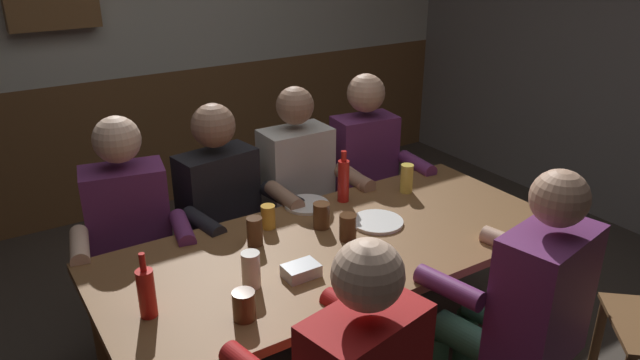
% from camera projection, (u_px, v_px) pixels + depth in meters
% --- Properties ---
extents(ground_plane, '(6.31, 6.31, 0.00)m').
position_uv_depth(ground_plane, '(320.00, 359.00, 3.02)').
color(ground_plane, '#423A33').
extents(back_wall_wainscot, '(5.26, 0.12, 1.02)m').
position_uv_depth(back_wall_wainscot, '(159.00, 138.00, 4.60)').
color(back_wall_wainscot, brown).
rests_on(back_wall_wainscot, ground_plane).
extents(dining_table, '(2.08, 0.91, 0.74)m').
position_uv_depth(dining_table, '(337.00, 261.00, 2.66)').
color(dining_table, brown).
rests_on(dining_table, ground_plane).
extents(person_0, '(0.56, 0.58, 1.24)m').
position_uv_depth(person_0, '(130.00, 232.00, 2.82)').
color(person_0, '#6B2D66').
rests_on(person_0, ground_plane).
extents(person_1, '(0.58, 0.55, 1.22)m').
position_uv_depth(person_1, '(227.00, 210.00, 3.06)').
color(person_1, black).
rests_on(person_1, ground_plane).
extents(person_2, '(0.52, 0.54, 1.25)m').
position_uv_depth(person_2, '(303.00, 190.00, 3.29)').
color(person_2, silver).
rests_on(person_2, ground_plane).
extents(person_3, '(0.53, 0.54, 1.25)m').
position_uv_depth(person_3, '(370.00, 171.00, 3.52)').
color(person_3, '#6B2D66').
rests_on(person_3, ground_plane).
extents(person_5, '(0.59, 0.60, 1.25)m').
position_uv_depth(person_5, '(524.00, 300.00, 2.31)').
color(person_5, '#6B2D66').
rests_on(person_5, ground_plane).
extents(table_candle, '(0.04, 0.04, 0.08)m').
position_uv_depth(table_candle, '(341.00, 277.00, 2.29)').
color(table_candle, '#F9E08C').
rests_on(table_candle, dining_table).
extents(condiment_caddy, '(0.14, 0.10, 0.05)m').
position_uv_depth(condiment_caddy, '(301.00, 271.00, 2.36)').
color(condiment_caddy, '#B2B7BC').
rests_on(condiment_caddy, dining_table).
extents(plate_0, '(0.22, 0.22, 0.01)m').
position_uv_depth(plate_0, '(307.00, 205.00, 2.96)').
color(plate_0, white).
rests_on(plate_0, dining_table).
extents(plate_1, '(0.24, 0.24, 0.01)m').
position_uv_depth(plate_1, '(377.00, 222.00, 2.79)').
color(plate_1, white).
rests_on(plate_1, dining_table).
extents(bottle_0, '(0.06, 0.06, 0.27)m').
position_uv_depth(bottle_0, '(343.00, 180.00, 2.98)').
color(bottle_0, red).
rests_on(bottle_0, dining_table).
extents(bottle_1, '(0.06, 0.06, 0.25)m').
position_uv_depth(bottle_1, '(147.00, 292.00, 2.10)').
color(bottle_1, red).
rests_on(bottle_1, dining_table).
extents(pint_glass_0, '(0.07, 0.07, 0.13)m').
position_uv_depth(pint_glass_0, '(255.00, 231.00, 2.58)').
color(pint_glass_0, '#4C2D19').
rests_on(pint_glass_0, dining_table).
extents(pint_glass_1, '(0.08, 0.08, 0.11)m').
position_uv_depth(pint_glass_1, '(244.00, 305.00, 2.10)').
color(pint_glass_1, '#4C2D19').
rests_on(pint_glass_1, dining_table).
extents(pint_glass_2, '(0.08, 0.08, 0.12)m').
position_uv_depth(pint_glass_2, '(348.00, 227.00, 2.63)').
color(pint_glass_2, '#4C2D19').
rests_on(pint_glass_2, dining_table).
extents(pint_glass_3, '(0.07, 0.07, 0.11)m').
position_uv_depth(pint_glass_3, '(268.00, 217.00, 2.73)').
color(pint_glass_3, gold).
rests_on(pint_glass_3, dining_table).
extents(pint_glass_4, '(0.07, 0.07, 0.15)m').
position_uv_depth(pint_glass_4, '(251.00, 270.00, 2.28)').
color(pint_glass_4, white).
rests_on(pint_glass_4, dining_table).
extents(pint_glass_5, '(0.08, 0.08, 0.12)m').
position_uv_depth(pint_glass_5, '(322.00, 216.00, 2.73)').
color(pint_glass_5, '#4C2D19').
rests_on(pint_glass_5, dining_table).
extents(pint_glass_6, '(0.07, 0.07, 0.15)m').
position_uv_depth(pint_glass_6, '(407.00, 178.00, 3.09)').
color(pint_glass_6, '#E5C64C').
rests_on(pint_glass_6, dining_table).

